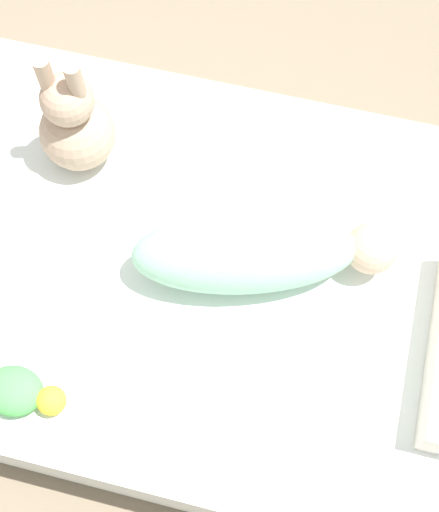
% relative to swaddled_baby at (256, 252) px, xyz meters
% --- Properties ---
extents(ground_plane, '(12.00, 12.00, 0.00)m').
position_rel_swaddled_baby_xyz_m(ground_plane, '(-0.12, -0.02, -0.32)').
color(ground_plane, '#7A6B56').
extents(bed_mattress, '(1.55, 0.89, 0.24)m').
position_rel_swaddled_baby_xyz_m(bed_mattress, '(-0.12, -0.02, -0.20)').
color(bed_mattress, white).
rests_on(bed_mattress, ground_plane).
extents(swaddled_baby, '(0.52, 0.28, 0.16)m').
position_rel_swaddled_baby_xyz_m(swaddled_baby, '(0.00, 0.00, 0.00)').
color(swaddled_baby, '#99D6B2').
rests_on(swaddled_baby, bed_mattress).
extents(bunny_plush, '(0.16, 0.16, 0.30)m').
position_rel_swaddled_baby_xyz_m(bunny_plush, '(-0.41, 0.17, 0.03)').
color(bunny_plush, tan).
rests_on(bunny_plush, bed_mattress).
extents(turtle_plush, '(0.16, 0.09, 0.06)m').
position_rel_swaddled_baby_xyz_m(turtle_plush, '(-0.36, -0.36, -0.05)').
color(turtle_plush, '#51B756').
rests_on(turtle_plush, bed_mattress).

